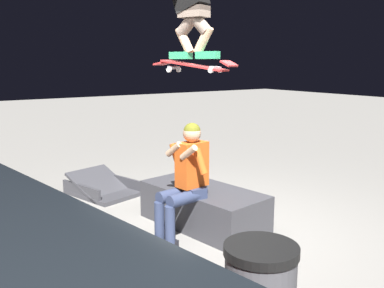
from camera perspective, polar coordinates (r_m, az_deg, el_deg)
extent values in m
plane|color=gray|center=(5.13, 2.47, -11.56)|extent=(40.00, 40.00, 0.00)
cube|color=#38383D|center=(5.21, 1.47, -8.40)|extent=(1.66, 0.95, 0.47)
cube|color=#2D3856|center=(4.82, 0.00, -6.32)|extent=(0.32, 0.20, 0.12)
cube|color=#D15119|center=(4.74, 0.00, -2.73)|extent=(0.25, 0.37, 0.50)
sphere|color=tan|center=(4.67, 0.00, 1.45)|extent=(0.20, 0.20, 0.20)
sphere|color=#5D5E19|center=(4.66, 0.00, 1.69)|extent=(0.19, 0.19, 0.19)
cylinder|color=#D15119|center=(4.54, 1.16, -2.37)|extent=(0.20, 0.11, 0.29)
cylinder|color=tan|center=(4.51, -0.46, -1.16)|extent=(0.24, 0.10, 0.19)
cylinder|color=#D15119|center=(4.83, -2.13, -1.57)|extent=(0.20, 0.11, 0.29)
cylinder|color=tan|center=(4.68, -2.44, -0.71)|extent=(0.24, 0.10, 0.19)
cylinder|color=#2D3856|center=(4.63, -1.07, -7.29)|extent=(0.20, 0.42, 0.14)
cylinder|color=#2D3856|center=(4.60, -2.96, -10.83)|extent=(0.11, 0.11, 0.43)
cube|color=black|center=(4.65, -3.42, -13.45)|extent=(0.14, 0.27, 0.08)
cylinder|color=#2D3856|center=(4.76, -2.52, -6.79)|extent=(0.20, 0.42, 0.14)
cylinder|color=#2D3856|center=(4.73, -4.38, -10.22)|extent=(0.11, 0.11, 0.43)
cube|color=black|center=(4.78, -4.82, -12.77)|extent=(0.14, 0.27, 0.08)
cube|color=#B72D2D|center=(4.79, 0.25, 10.46)|extent=(0.81, 0.47, 0.13)
cube|color=#B72D2D|center=(5.06, -4.01, 10.68)|extent=(0.18, 0.23, 0.04)
cube|color=#B72D2D|center=(4.55, 4.98, 10.65)|extent=(0.18, 0.23, 0.07)
cube|color=#99999E|center=(4.96, -2.45, 10.17)|extent=(0.12, 0.17, 0.04)
cylinder|color=white|center=(4.89, -3.10, 9.86)|extent=(0.06, 0.05, 0.05)
cylinder|color=white|center=(5.03, -1.82, 9.90)|extent=(0.06, 0.05, 0.05)
cube|color=#99999E|center=(4.64, 3.13, 10.12)|extent=(0.12, 0.17, 0.04)
cylinder|color=white|center=(4.56, 2.52, 9.80)|extent=(0.06, 0.05, 0.05)
cylinder|color=white|center=(4.72, 3.72, 9.82)|extent=(0.06, 0.05, 0.05)
cube|color=#2D9E66|center=(4.90, -1.52, 11.75)|extent=(0.28, 0.19, 0.08)
cube|color=#2D9E66|center=(4.69, 2.09, 11.79)|extent=(0.28, 0.19, 0.08)
cylinder|color=tan|center=(4.87, -1.00, 13.64)|extent=(0.26, 0.18, 0.31)
cylinder|color=#6E5F53|center=(4.85, -0.29, 16.03)|extent=(0.36, 0.24, 0.33)
cylinder|color=tan|center=(4.73, 1.54, 13.72)|extent=(0.26, 0.18, 0.31)
cylinder|color=#6E5F53|center=(4.78, 0.80, 16.09)|extent=(0.36, 0.24, 0.33)
cube|color=#6E5F53|center=(4.82, 0.25, 17.24)|extent=(0.35, 0.29, 0.12)
cube|color=#38383D|center=(6.58, -11.66, -6.37)|extent=(1.12, 0.96, 0.06)
cube|color=#38383D|center=(6.56, -11.69, -5.66)|extent=(1.09, 0.95, 0.43)
cube|color=#38383D|center=(6.44, -14.59, -6.19)|extent=(0.85, 0.27, 0.21)
cube|color=#38383D|center=(6.70, -8.90, -5.32)|extent=(0.85, 0.27, 0.21)
cylinder|color=black|center=(2.81, 9.24, -13.84)|extent=(0.48, 0.48, 0.06)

